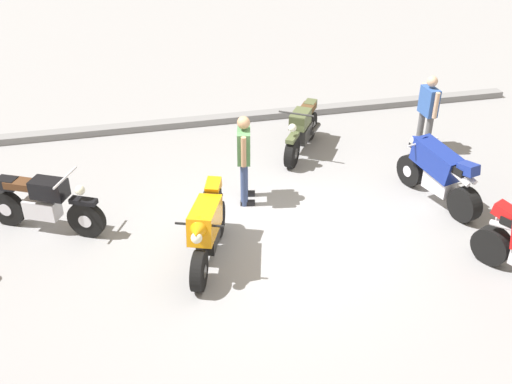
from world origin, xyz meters
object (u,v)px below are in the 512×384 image
at_px(motorcycle_olive_vintage, 302,130).
at_px(motorcycle_blue_sportbike, 438,172).
at_px(person_in_blue_shirt, 428,109).
at_px(motorcycle_orange_sportbike, 207,228).
at_px(person_in_green_shirt, 244,154).
at_px(motorcycle_black_cruiser, 44,203).

xyz_separation_m(motorcycle_olive_vintage, motorcycle_blue_sportbike, (1.76, -2.40, 0.11)).
bearing_deg(person_in_blue_shirt, motorcycle_orange_sportbike, 26.60).
relative_size(motorcycle_blue_sportbike, person_in_green_shirt, 1.18).
distance_m(motorcycle_blue_sportbike, person_in_green_shirt, 3.43).
xyz_separation_m(person_in_green_shirt, person_in_blue_shirt, (4.05, 1.14, -0.02)).
xyz_separation_m(motorcycle_olive_vintage, person_in_blue_shirt, (2.49, -0.48, 0.42)).
bearing_deg(person_in_blue_shirt, motorcycle_blue_sportbike, 67.14).
relative_size(motorcycle_black_cruiser, person_in_blue_shirt, 1.20).
distance_m(motorcycle_black_cruiser, person_in_blue_shirt, 7.55).
distance_m(motorcycle_orange_sportbike, motorcycle_olive_vintage, 4.04).
bearing_deg(motorcycle_orange_sportbike, person_in_blue_shirt, 138.47).
bearing_deg(motorcycle_olive_vintage, person_in_green_shirt, -11.04).
bearing_deg(motorcycle_black_cruiser, motorcycle_blue_sportbike, 21.41).
bearing_deg(motorcycle_blue_sportbike, person_in_green_shirt, 61.23).
bearing_deg(motorcycle_blue_sportbike, motorcycle_orange_sportbike, 85.16).
height_order(motorcycle_orange_sportbike, motorcycle_olive_vintage, motorcycle_orange_sportbike).
bearing_deg(motorcycle_orange_sportbike, motorcycle_blue_sportbike, 120.37).
bearing_deg(motorcycle_black_cruiser, person_in_blue_shirt, 36.65).
distance_m(motorcycle_orange_sportbike, person_in_green_shirt, 1.85).
bearing_deg(motorcycle_orange_sportbike, person_in_green_shirt, 169.71).
bearing_deg(motorcycle_blue_sportbike, motorcycle_black_cruiser, 69.30).
relative_size(motorcycle_orange_sportbike, motorcycle_olive_vintage, 1.10).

